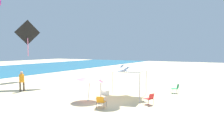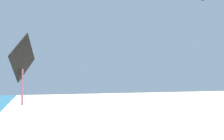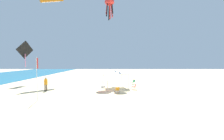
# 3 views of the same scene
# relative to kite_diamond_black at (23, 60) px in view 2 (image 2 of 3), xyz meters

# --- Properties ---
(kite_diamond_black) EXTENTS (2.92, 1.46, 4.57)m
(kite_diamond_black) POSITION_rel_kite_diamond_black_xyz_m (0.00, 0.00, 0.00)
(kite_diamond_black) COLOR black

